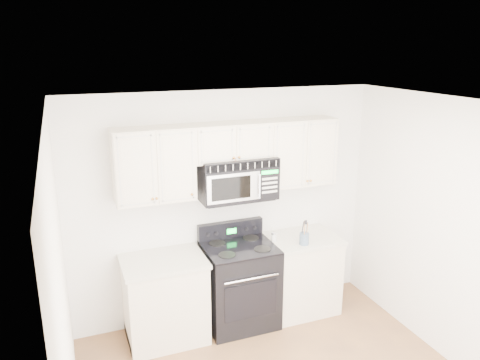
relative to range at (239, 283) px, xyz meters
name	(u,v)px	position (x,y,z in m)	size (l,w,h in m)	color
room	(299,274)	(-0.04, -1.43, 0.82)	(3.51, 3.51, 2.61)	#916037
base_cabinet_left	(165,302)	(-0.84, 0.01, -0.06)	(0.86, 0.65, 0.92)	beige
base_cabinet_right	(299,276)	(0.76, 0.01, -0.06)	(0.86, 0.65, 0.92)	beige
range	(239,283)	(0.00, 0.00, 0.00)	(0.77, 0.70, 1.12)	black
upper_cabinets	(230,154)	(-0.04, 0.16, 1.45)	(2.44, 0.37, 0.75)	beige
microwave	(237,178)	(0.02, 0.11, 1.19)	(0.82, 0.46, 0.45)	black
utensil_crock	(304,238)	(0.70, -0.18, 0.51)	(0.11, 0.11, 0.28)	slate
shaker_salt	(273,237)	(0.41, 0.00, 0.49)	(0.05, 0.05, 0.11)	silver
shaker_pepper	(275,237)	(0.44, 0.02, 0.48)	(0.04, 0.04, 0.09)	silver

